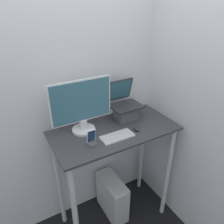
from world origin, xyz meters
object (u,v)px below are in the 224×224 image
at_px(mouse, 136,129).
at_px(cell_phone, 92,140).
at_px(monitor, 82,108).
at_px(keyboard, 117,136).
at_px(laptop, 125,108).
at_px(computer_tower, 112,196).

xyz_separation_m(mouse, cell_phone, (-0.42, 0.00, 0.03)).
distance_m(monitor, mouse, 0.50).
relative_size(keyboard, cell_phone, 2.02).
bearing_deg(laptop, mouse, -97.60).
height_order(laptop, monitor, monitor).
distance_m(cell_phone, computer_tower, 1.01).
relative_size(monitor, mouse, 7.79).
height_order(monitor, computer_tower, monitor).
distance_m(keyboard, cell_phone, 0.23).
xyz_separation_m(keyboard, mouse, (0.20, 0.01, 0.01)).
bearing_deg(computer_tower, cell_phone, -148.77).
relative_size(mouse, cell_phone, 0.49).
xyz_separation_m(laptop, mouse, (-0.03, -0.24, -0.09)).
bearing_deg(keyboard, cell_phone, 177.62).
distance_m(laptop, keyboard, 0.35).
bearing_deg(laptop, computer_tower, -159.56).
xyz_separation_m(keyboard, computer_tower, (0.06, 0.18, -0.92)).
bearing_deg(cell_phone, mouse, -0.03).
xyz_separation_m(monitor, cell_phone, (-0.03, -0.23, -0.18)).
height_order(keyboard, cell_phone, cell_phone).
relative_size(monitor, computer_tower, 1.16).
bearing_deg(computer_tower, laptop, 20.44).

